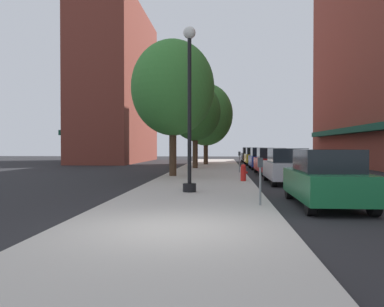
{
  "coord_description": "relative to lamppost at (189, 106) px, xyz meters",
  "views": [
    {
      "loc": [
        1.02,
        -7.82,
        1.74
      ],
      "look_at": [
        -1.28,
        21.63,
        1.23
      ],
      "focal_mm": 37.26,
      "sensor_mm": 36.0,
      "label": 1
    }
  ],
  "objects": [
    {
      "name": "ground_plane",
      "position": [
        4.18,
        11.64,
        -3.2
      ],
      "size": [
        90.0,
        90.0,
        0.0
      ],
      "primitive_type": "plane",
      "color": "#232326"
    },
    {
      "name": "sidewalk_slab",
      "position": [
        0.18,
        12.64,
        -3.14
      ],
      "size": [
        4.8,
        50.0,
        0.12
      ],
      "primitive_type": "cube",
      "color": "#B7B2A8",
      "rests_on": "ground"
    },
    {
      "name": "building_far_background",
      "position": [
        -10.83,
        30.64,
        5.43
      ],
      "size": [
        6.8,
        18.0,
        17.3
      ],
      "color": "brown",
      "rests_on": "ground"
    },
    {
      "name": "lamppost",
      "position": [
        0.0,
        0.0,
        0.0
      ],
      "size": [
        0.48,
        0.48,
        5.9
      ],
      "color": "black",
      "rests_on": "sidewalk_slab"
    },
    {
      "name": "fire_hydrant",
      "position": [
        2.16,
        4.72,
        -2.68
      ],
      "size": [
        0.33,
        0.26,
        0.79
      ],
      "color": "red",
      "rests_on": "sidewalk_slab"
    },
    {
      "name": "parking_meter_near",
      "position": [
        2.23,
        -3.07,
        -2.25
      ],
      "size": [
        0.14,
        0.09,
        1.31
      ],
      "color": "slate",
      "rests_on": "sidewalk_slab"
    },
    {
      "name": "parking_meter_far",
      "position": [
        2.23,
        11.12,
        -2.25
      ],
      "size": [
        0.14,
        0.09,
        1.31
      ],
      "color": "slate",
      "rests_on": "sidewalk_slab"
    },
    {
      "name": "tree_near",
      "position": [
        -0.39,
        22.43,
        1.48
      ],
      "size": [
        4.96,
        4.96,
        7.42
      ],
      "color": "#422D1E",
      "rests_on": "sidewalk_slab"
    },
    {
      "name": "tree_mid",
      "position": [
        -1.58,
        7.71,
        1.79
      ],
      "size": [
        4.6,
        4.6,
        7.53
      ],
      "color": "#422D1E",
      "rests_on": "sidewalk_slab"
    },
    {
      "name": "tree_far",
      "position": [
        -0.91,
        15.83,
        1.18
      ],
      "size": [
        3.84,
        3.84,
        6.49
      ],
      "color": "#422D1E",
      "rests_on": "sidewalk_slab"
    },
    {
      "name": "car_green",
      "position": [
        4.18,
        -2.39,
        -2.39
      ],
      "size": [
        1.8,
        4.3,
        1.66
      ],
      "rotation": [
        0.0,
        0.0,
        -0.03
      ],
      "color": "black",
      "rests_on": "ground"
    },
    {
      "name": "car_silver",
      "position": [
        4.18,
        4.81,
        -2.39
      ],
      "size": [
        1.8,
        4.3,
        1.66
      ],
      "rotation": [
        0.0,
        0.0,
        -0.01
      ],
      "color": "black",
      "rests_on": "ground"
    },
    {
      "name": "car_red",
      "position": [
        4.18,
        11.1,
        -2.39
      ],
      "size": [
        1.8,
        4.3,
        1.66
      ],
      "rotation": [
        0.0,
        0.0,
        0.04
      ],
      "color": "black",
      "rests_on": "ground"
    },
    {
      "name": "car_blue",
      "position": [
        4.18,
        17.06,
        -2.39
      ],
      "size": [
        1.8,
        4.3,
        1.66
      ],
      "rotation": [
        0.0,
        0.0,
        0.01
      ],
      "color": "black",
      "rests_on": "ground"
    },
    {
      "name": "car_yellow",
      "position": [
        4.18,
        23.73,
        -2.39
      ],
      "size": [
        1.8,
        4.3,
        1.66
      ],
      "rotation": [
        0.0,
        0.0,
        -0.02
      ],
      "color": "black",
      "rests_on": "ground"
    },
    {
      "name": "car_black",
      "position": [
        4.18,
        31.09,
        -2.39
      ],
      "size": [
        1.8,
        4.3,
        1.66
      ],
      "rotation": [
        0.0,
        0.0,
        0.02
      ],
      "color": "black",
      "rests_on": "ground"
    }
  ]
}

